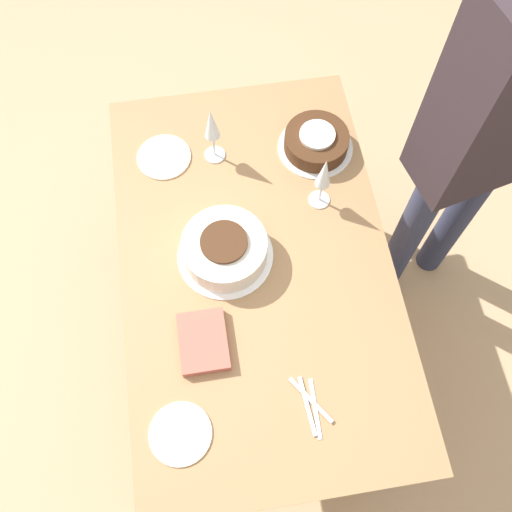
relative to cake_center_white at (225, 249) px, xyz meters
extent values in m
plane|color=tan|center=(-0.04, -0.09, -0.82)|extent=(12.00, 12.00, 0.00)
cube|color=#9E754C|center=(-0.04, -0.09, -0.06)|extent=(1.42, 0.86, 0.03)
cylinder|color=brown|center=(-0.68, -0.45, -0.45)|extent=(0.07, 0.07, 0.74)
cylinder|color=brown|center=(0.60, -0.45, -0.45)|extent=(0.07, 0.07, 0.74)
cylinder|color=brown|center=(-0.68, 0.26, -0.45)|extent=(0.07, 0.07, 0.74)
cylinder|color=brown|center=(0.60, 0.26, -0.45)|extent=(0.07, 0.07, 0.74)
cylinder|color=white|center=(0.00, 0.00, -0.04)|extent=(0.31, 0.31, 0.01)
cylinder|color=silver|center=(0.00, 0.00, 0.00)|extent=(0.27, 0.27, 0.09)
cylinder|color=#422614|center=(0.00, 0.00, 0.05)|extent=(0.15, 0.15, 0.01)
cylinder|color=white|center=(0.36, -0.37, -0.04)|extent=(0.26, 0.26, 0.01)
cylinder|color=#422614|center=(0.36, -0.37, -0.01)|extent=(0.22, 0.22, 0.06)
cylinder|color=silver|center=(0.36, -0.37, 0.03)|extent=(0.12, 0.12, 0.01)
cylinder|color=silver|center=(0.15, -0.34, -0.05)|extent=(0.07, 0.07, 0.00)
cylinder|color=silver|center=(0.15, -0.34, 0.01)|extent=(0.01, 0.01, 0.10)
cone|color=silver|center=(0.15, -0.34, 0.12)|extent=(0.05, 0.05, 0.13)
cylinder|color=silver|center=(0.39, -0.02, -0.05)|extent=(0.07, 0.07, 0.00)
cylinder|color=silver|center=(0.39, -0.02, 0.01)|extent=(0.01, 0.01, 0.11)
cone|color=silver|center=(0.39, -0.02, 0.13)|extent=(0.05, 0.05, 0.12)
cylinder|color=beige|center=(-0.52, 0.20, -0.04)|extent=(0.18, 0.18, 0.01)
cylinder|color=beige|center=(0.40, 0.16, -0.04)|extent=(0.19, 0.19, 0.01)
cube|color=silver|center=(-0.51, -0.19, -0.05)|extent=(0.17, 0.02, 0.00)
cube|color=silver|center=(-0.50, -0.17, -0.04)|extent=(0.17, 0.03, 0.00)
cube|color=silver|center=(-0.49, -0.18, -0.04)|extent=(0.15, 0.11, 0.00)
cube|color=#B75B4C|center=(-0.27, 0.10, -0.03)|extent=(0.19, 0.14, 0.03)
cylinder|color=#2D334C|center=(0.19, -0.94, -0.40)|extent=(0.11, 0.11, 0.84)
cylinder|color=#2D334C|center=(0.14, -0.73, -0.40)|extent=(0.11, 0.11, 0.84)
cube|color=#2D2328|center=(0.16, -0.83, 0.37)|extent=(0.30, 0.44, 0.70)
camera|label=1|loc=(-0.77, 0.02, 1.60)|focal=40.00mm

